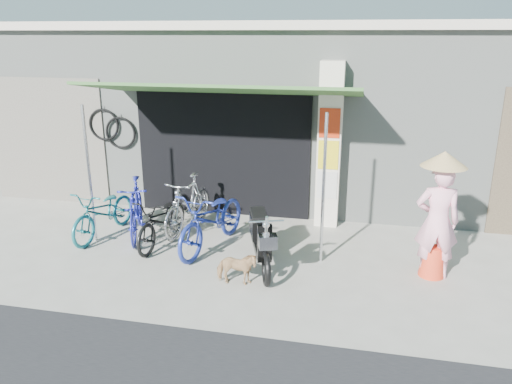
% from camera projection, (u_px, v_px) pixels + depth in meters
% --- Properties ---
extents(ground, '(80.00, 80.00, 0.00)m').
position_uv_depth(ground, '(255.00, 277.00, 7.38)').
color(ground, '#A39F93').
rests_on(ground, ground).
extents(bicycle_shop, '(12.30, 5.30, 3.66)m').
position_uv_depth(bicycle_shop, '(302.00, 106.00, 11.57)').
color(bicycle_shop, gray).
rests_on(bicycle_shop, ground).
extents(shop_pillar, '(0.42, 0.44, 3.00)m').
position_uv_depth(shop_pillar, '(329.00, 146.00, 9.03)').
color(shop_pillar, beige).
rests_on(shop_pillar, ground).
extents(awning, '(4.60, 1.88, 2.72)m').
position_uv_depth(awning, '(223.00, 92.00, 8.32)').
color(awning, '#325C29').
rests_on(awning, ground).
extents(neighbour_left, '(2.60, 0.06, 2.60)m').
position_uv_depth(neighbour_left, '(48.00, 141.00, 10.41)').
color(neighbour_left, '#6B665B').
rests_on(neighbour_left, ground).
extents(bike_teal, '(0.81, 1.76, 0.89)m').
position_uv_depth(bike_teal, '(104.00, 212.00, 8.76)').
color(bike_teal, '#18686F').
rests_on(bike_teal, ground).
extents(bike_blue, '(1.02, 1.76, 1.02)m').
position_uv_depth(bike_blue, '(136.00, 209.00, 8.73)').
color(bike_blue, '#212799').
rests_on(bike_blue, ground).
extents(bike_black, '(0.72, 1.68, 0.86)m').
position_uv_depth(bike_black, '(163.00, 220.00, 8.43)').
color(bike_black, black).
rests_on(bike_black, ground).
extents(bike_silver, '(0.72, 1.76, 1.03)m').
position_uv_depth(bike_silver, '(188.00, 204.00, 8.99)').
color(bike_silver, '#BBBCC1').
rests_on(bike_silver, ground).
extents(bike_navy, '(1.13, 2.07, 1.03)m').
position_uv_depth(bike_navy, '(213.00, 219.00, 8.24)').
color(bike_navy, navy).
rests_on(bike_navy, ground).
extents(street_dog, '(0.62, 0.32, 0.50)m').
position_uv_depth(street_dog, '(236.00, 268.00, 7.10)').
color(street_dog, tan).
rests_on(street_dog, ground).
extents(moped, '(0.74, 1.69, 0.98)m').
position_uv_depth(moped, '(261.00, 238.00, 7.64)').
color(moped, black).
rests_on(moped, ground).
extents(nun, '(0.64, 0.64, 1.90)m').
position_uv_depth(nun, '(438.00, 217.00, 7.16)').
color(nun, '#FFABC2').
rests_on(nun, ground).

